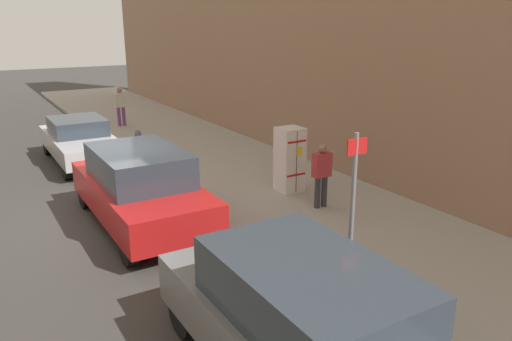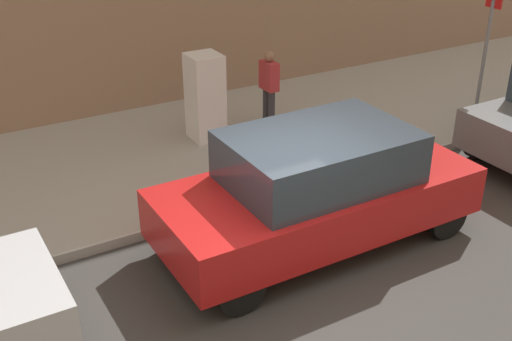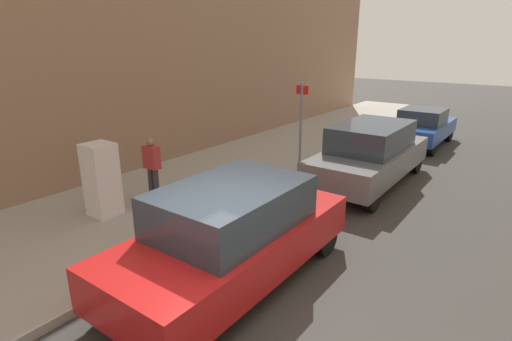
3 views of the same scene
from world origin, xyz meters
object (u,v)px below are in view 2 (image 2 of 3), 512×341
(pedestrian_standing_near, at_px, (269,84))
(parked_suv_red, at_px, (317,188))
(discarded_refrigerator, at_px, (205,97))
(street_sign_post, at_px, (485,54))

(pedestrian_standing_near, bearing_deg, parked_suv_red, -154.49)
(discarded_refrigerator, bearing_deg, street_sign_post, 65.21)
(discarded_refrigerator, height_order, street_sign_post, street_sign_post)
(discarded_refrigerator, distance_m, pedestrian_standing_near, 1.37)
(street_sign_post, distance_m, parked_suv_red, 5.30)
(discarded_refrigerator, xyz_separation_m, pedestrian_standing_near, (0.05, 1.37, 0.03))
(discarded_refrigerator, xyz_separation_m, street_sign_post, (2.24, 4.84, 0.68))
(discarded_refrigerator, height_order, parked_suv_red, discarded_refrigerator)
(parked_suv_red, bearing_deg, street_sign_post, 108.17)
(pedestrian_standing_near, distance_m, parked_suv_red, 4.11)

